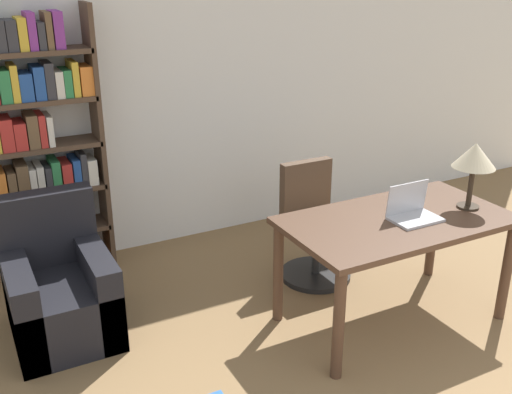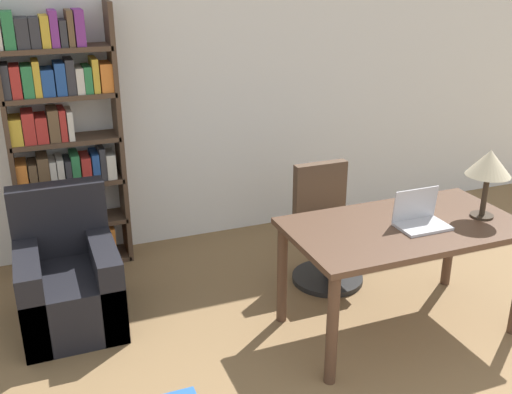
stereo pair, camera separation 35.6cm
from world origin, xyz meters
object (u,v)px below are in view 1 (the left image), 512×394
(desk, at_px, (396,233))
(bookshelf, at_px, (39,154))
(office_chair, at_px, (313,229))
(armchair, at_px, (60,293))
(laptop, at_px, (412,211))
(table_lamp, at_px, (475,157))

(desk, bearing_deg, bookshelf, 137.93)
(office_chair, xyz_separation_m, armchair, (-1.90, 0.10, -0.10))
(armchair, height_order, bookshelf, bookshelf)
(armchair, xyz_separation_m, bookshelf, (0.10, 0.86, 0.70))
(laptop, relative_size, table_lamp, 0.70)
(armchair, bearing_deg, desk, -23.58)
(armchair, bearing_deg, table_lamp, -20.57)
(table_lamp, xyz_separation_m, office_chair, (-0.67, 0.86, -0.73))
(desk, xyz_separation_m, office_chair, (-0.13, 0.79, -0.26))
(laptop, height_order, office_chair, laptop)
(laptop, distance_m, table_lamp, 0.56)
(table_lamp, relative_size, armchair, 0.50)
(laptop, height_order, armchair, laptop)
(desk, height_order, office_chair, office_chair)
(office_chair, relative_size, bookshelf, 0.44)
(desk, xyz_separation_m, bookshelf, (-1.94, 1.75, 0.33))
(laptop, relative_size, office_chair, 0.35)
(desk, xyz_separation_m, laptop, (0.07, -0.05, 0.16))
(desk, distance_m, laptop, 0.18)
(laptop, height_order, bookshelf, bookshelf)
(laptop, bearing_deg, bookshelf, 138.25)
(office_chair, height_order, bookshelf, bookshelf)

